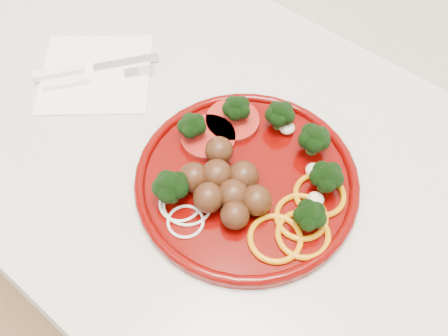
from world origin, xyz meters
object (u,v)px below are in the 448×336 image
Objects in this scene: plate at (248,175)px; knife at (81,69)px; fork at (80,81)px; napkin at (96,74)px.

plate is 1.79× the size of knife.
fork is at bearing -175.58° from plate.
napkin is at bearing 178.92° from plate.
plate is 0.32m from knife.
plate reaches higher than knife.
knife is (-0.32, -0.01, -0.01)m from plate.
napkin is 1.13× the size of fork.
napkin is 0.02m from knife.
plate is at bearing -1.08° from napkin.
knife is at bearing -148.50° from napkin.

